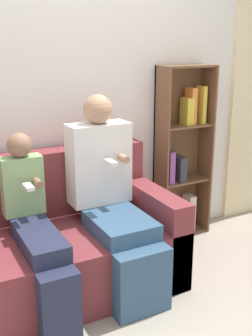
# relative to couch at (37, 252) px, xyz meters

# --- Properties ---
(ground_plane) EXTENTS (14.00, 14.00, 0.00)m
(ground_plane) POSITION_rel_couch_xyz_m (0.35, -0.55, -0.31)
(ground_plane) COLOR #9E9384
(back_wall) EXTENTS (10.00, 0.06, 2.55)m
(back_wall) POSITION_rel_couch_xyz_m (0.35, 0.47, 0.97)
(back_wall) COLOR silver
(back_wall) RESTS_ON ground_plane
(couch) EXTENTS (1.89, 0.89, 0.92)m
(couch) POSITION_rel_couch_xyz_m (0.00, 0.00, 0.00)
(couch) COLOR maroon
(couch) RESTS_ON ground_plane
(adult_seated) EXTENTS (0.44, 0.80, 1.33)m
(adult_seated) POSITION_rel_couch_xyz_m (0.51, -0.10, 0.37)
(adult_seated) COLOR #335170
(adult_seated) RESTS_ON ground_plane
(child_seated) EXTENTS (0.27, 0.82, 1.11)m
(child_seated) POSITION_rel_couch_xyz_m (-0.03, -0.16, 0.24)
(child_seated) COLOR #232842
(child_seated) RESTS_ON ground_plane
(bookshelf) EXTENTS (0.48, 0.22, 1.49)m
(bookshelf) POSITION_rel_couch_xyz_m (1.42, 0.35, 0.41)
(bookshelf) COLOR brown
(bookshelf) RESTS_ON ground_plane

